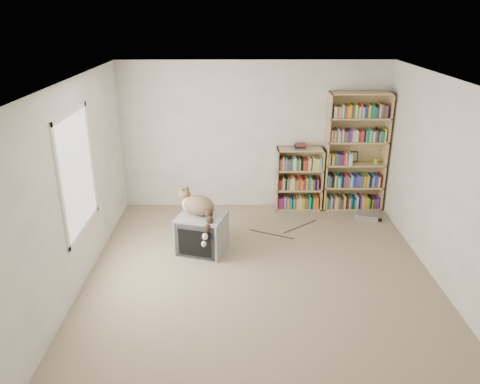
{
  "coord_description": "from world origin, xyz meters",
  "views": [
    {
      "loc": [
        -0.3,
        -5.18,
        3.25
      ],
      "look_at": [
        -0.25,
        1.0,
        0.83
      ],
      "focal_mm": 35.0,
      "sensor_mm": 36.0,
      "label": 1
    }
  ],
  "objects_px": {
    "crt_tv": "(202,233)",
    "bookcase_tall": "(355,156)",
    "cat": "(200,209)",
    "dvd_player": "(367,216)",
    "bookcase_short": "(299,181)"
  },
  "relations": [
    {
      "from": "cat",
      "to": "dvd_player",
      "type": "distance_m",
      "value": 2.97
    },
    {
      "from": "crt_tv",
      "to": "bookcase_short",
      "type": "height_order",
      "value": "bookcase_short"
    },
    {
      "from": "dvd_player",
      "to": "bookcase_tall",
      "type": "bearing_deg",
      "value": 129.79
    },
    {
      "from": "bookcase_tall",
      "to": "dvd_player",
      "type": "height_order",
      "value": "bookcase_tall"
    },
    {
      "from": "cat",
      "to": "bookcase_short",
      "type": "distance_m",
      "value": 2.23
    },
    {
      "from": "crt_tv",
      "to": "cat",
      "type": "relative_size",
      "value": 0.97
    },
    {
      "from": "crt_tv",
      "to": "bookcase_tall",
      "type": "relative_size",
      "value": 0.38
    },
    {
      "from": "bookcase_short",
      "to": "crt_tv",
      "type": "bearing_deg",
      "value": -135.17
    },
    {
      "from": "cat",
      "to": "bookcase_short",
      "type": "xyz_separation_m",
      "value": [
        1.59,
        1.56,
        -0.15
      ]
    },
    {
      "from": "cat",
      "to": "bookcase_tall",
      "type": "height_order",
      "value": "bookcase_tall"
    },
    {
      "from": "crt_tv",
      "to": "cat",
      "type": "xyz_separation_m",
      "value": [
        -0.02,
        -0.01,
        0.38
      ]
    },
    {
      "from": "crt_tv",
      "to": "bookcase_tall",
      "type": "height_order",
      "value": "bookcase_tall"
    },
    {
      "from": "bookcase_short",
      "to": "dvd_player",
      "type": "bearing_deg",
      "value": -22.24
    },
    {
      "from": "cat",
      "to": "bookcase_tall",
      "type": "relative_size",
      "value": 0.4
    },
    {
      "from": "cat",
      "to": "dvd_player",
      "type": "bearing_deg",
      "value": 56.03
    }
  ]
}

